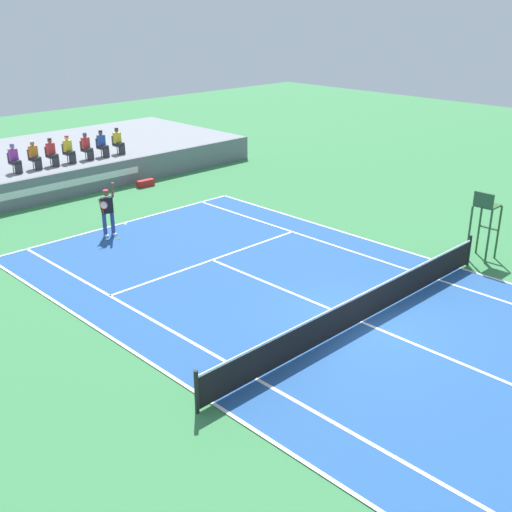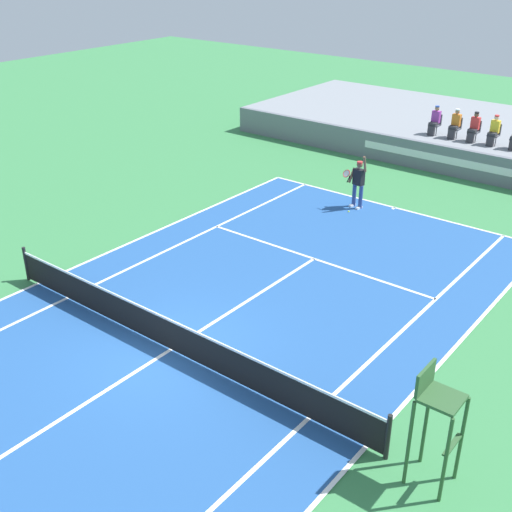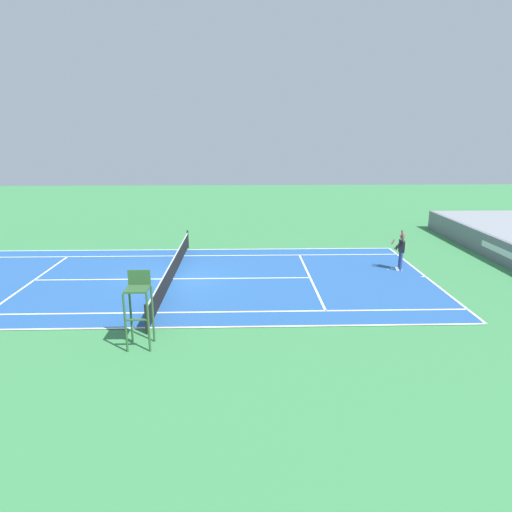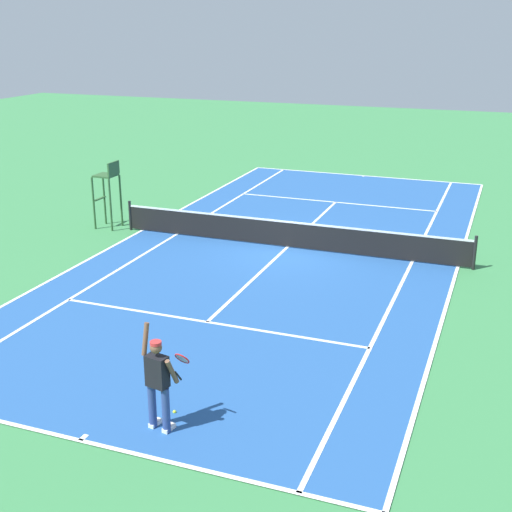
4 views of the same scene
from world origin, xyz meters
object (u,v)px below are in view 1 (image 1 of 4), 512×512
spectator_seated_5 (102,144)px  equipment_bag (146,183)px  spectator_seated_0 (15,159)px  spectator_seated_6 (118,141)px  spectator_seated_2 (52,153)px  spectator_seated_4 (87,147)px  spectator_seated_1 (35,156)px  spectator_seated_3 (69,150)px  umpire_chair (485,216)px  tennis_player (108,211)px  tennis_ball (119,239)px

spectator_seated_5 → equipment_bag: 2.94m
spectator_seated_0 → spectator_seated_6: size_ratio=1.00×
spectator_seated_2 → spectator_seated_6: 3.59m
spectator_seated_4 → equipment_bag: size_ratio=1.40×
spectator_seated_1 → spectator_seated_5: (3.53, 0.00, 0.00)m
spectator_seated_1 → equipment_bag: bearing=-27.5°
spectator_seated_3 → equipment_bag: (2.64, -2.27, -1.68)m
spectator_seated_4 → equipment_bag: spectator_seated_4 is taller
equipment_bag → umpire_chair: bearing=-79.6°
spectator_seated_4 → tennis_player: (-3.36, -7.05, -0.85)m
spectator_seated_4 → spectator_seated_0: bearing=180.0°
tennis_player → tennis_ball: tennis_player is taller
spectator_seated_6 → equipment_bag: bearing=-92.2°
spectator_seated_6 → equipment_bag: (-0.09, -2.27, -1.68)m
spectator_seated_0 → equipment_bag: bearing=-23.2°
spectator_seated_5 → tennis_ball: size_ratio=18.60×
tennis_ball → umpire_chair: umpire_chair is taller
spectator_seated_5 → spectator_seated_2: bearing=180.0°
tennis_player → umpire_chair: bearing=-54.2°
spectator_seated_4 → equipment_bag: bearing=-53.3°
spectator_seated_0 → spectator_seated_6: (5.38, 0.00, 0.00)m
spectator_seated_6 → spectator_seated_1: bearing=180.0°
spectator_seated_0 → umpire_chair: 19.86m
umpire_chair → spectator_seated_1: bearing=111.9°
spectator_seated_0 → spectator_seated_6: same height
umpire_chair → spectator_seated_3: bearing=107.1°
spectator_seated_2 → tennis_player: size_ratio=0.61×
tennis_ball → equipment_bag: bearing=46.9°
spectator_seated_2 → spectator_seated_5: size_ratio=1.00×
tennis_player → equipment_bag: tennis_player is taller
spectator_seated_0 → equipment_bag: spectator_seated_0 is taller
spectator_seated_0 → spectator_seated_3: bearing=0.0°
tennis_ball → spectator_seated_5: bearing=61.2°
spectator_seated_2 → spectator_seated_4: size_ratio=1.00×
spectator_seated_2 → spectator_seated_3: bearing=0.0°
umpire_chair → equipment_bag: bearing=100.4°
spectator_seated_0 → equipment_bag: 6.00m
spectator_seated_6 → tennis_ball: (-5.11, -7.63, -1.81)m
umpire_chair → spectator_seated_4: bearing=104.3°
spectator_seated_3 → tennis_ball: (-2.39, -7.63, -1.81)m
spectator_seated_5 → spectator_seated_0: bearing=180.0°
spectator_seated_5 → umpire_chair: spectator_seated_5 is taller
spectator_seated_1 → umpire_chair: 19.49m
spectator_seated_3 → equipment_bag: spectator_seated_3 is taller
spectator_seated_2 → spectator_seated_6: same height
spectator_seated_2 → spectator_seated_4: same height
spectator_seated_1 → spectator_seated_3: size_ratio=1.00×
spectator_seated_3 → tennis_ball: bearing=-107.4°
spectator_seated_0 → spectator_seated_4: (3.61, 0.00, 0.00)m
tennis_player → tennis_ball: 1.13m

